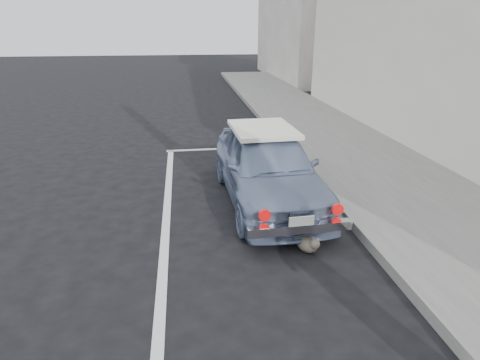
% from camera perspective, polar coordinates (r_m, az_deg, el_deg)
% --- Properties ---
extents(ground, '(80.00, 80.00, 0.00)m').
position_cam_1_polar(ground, '(4.02, 2.28, -23.18)').
color(ground, black).
rests_on(ground, ground).
extents(sidewalk, '(2.80, 40.00, 0.15)m').
position_cam_1_polar(sidewalk, '(6.69, 27.09, -5.45)').
color(sidewalk, slate).
rests_on(sidewalk, ground).
extents(building_far, '(3.50, 10.00, 8.00)m').
position_cam_1_polar(building_far, '(23.87, 9.57, 23.76)').
color(building_far, '#B1ABA1').
rests_on(building_far, ground).
extents(pline_front, '(3.00, 0.12, 0.01)m').
position_cam_1_polar(pline_front, '(9.79, -1.58, 4.51)').
color(pline_front, silver).
rests_on(pline_front, ground).
extents(pline_side, '(0.12, 7.00, 0.01)m').
position_cam_1_polar(pline_side, '(6.48, -10.40, -4.90)').
color(pline_side, silver).
rests_on(pline_side, ground).
extents(retro_coupe, '(1.59, 3.67, 1.23)m').
position_cam_1_polar(retro_coupe, '(6.68, 3.92, 1.99)').
color(retro_coupe, '#7486A8').
rests_on(retro_coupe, ground).
extents(cat, '(0.34, 0.48, 0.27)m').
position_cam_1_polar(cat, '(5.43, 9.62, -8.86)').
color(cat, brown).
rests_on(cat, ground).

